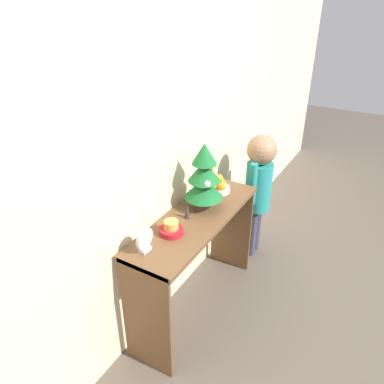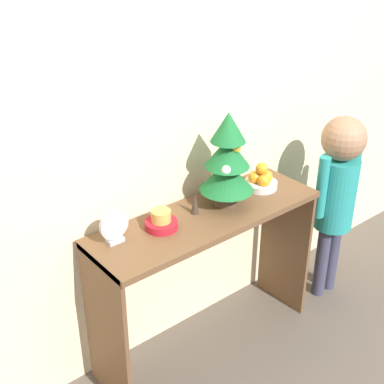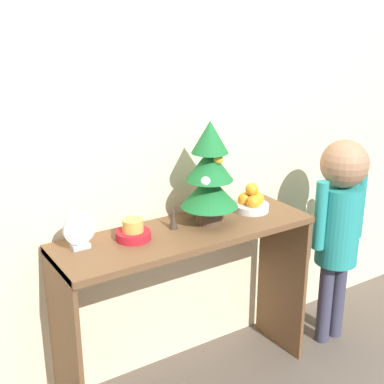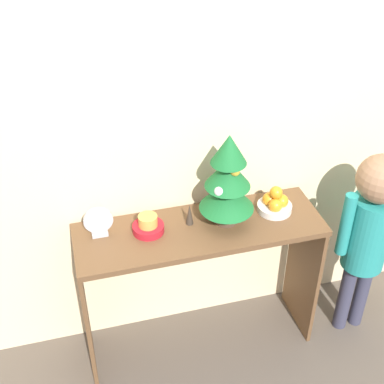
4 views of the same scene
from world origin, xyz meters
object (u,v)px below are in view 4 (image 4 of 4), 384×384
(mini_tree, at_px, (228,181))
(singing_bowl, at_px, (148,226))
(fruit_bowl, at_px, (275,203))
(child_figure, at_px, (371,224))
(desk_clock, at_px, (98,222))
(figurine, at_px, (190,214))

(mini_tree, distance_m, singing_bowl, 0.42)
(mini_tree, relative_size, fruit_bowl, 2.76)
(fruit_bowl, relative_size, child_figure, 0.15)
(fruit_bowl, height_order, singing_bowl, fruit_bowl)
(mini_tree, relative_size, child_figure, 0.42)
(fruit_bowl, bearing_deg, desk_clock, 177.63)
(singing_bowl, bearing_deg, child_figure, -7.55)
(fruit_bowl, xyz_separation_m, child_figure, (0.46, -0.14, -0.12))
(fruit_bowl, height_order, child_figure, child_figure)
(desk_clock, distance_m, child_figure, 1.34)
(desk_clock, bearing_deg, singing_bowl, -8.08)
(singing_bowl, xyz_separation_m, child_figure, (1.09, -0.15, -0.11))
(singing_bowl, height_order, figurine, figurine)
(fruit_bowl, distance_m, figurine, 0.43)
(singing_bowl, distance_m, child_figure, 1.11)
(singing_bowl, distance_m, figurine, 0.20)
(fruit_bowl, xyz_separation_m, figurine, (-0.43, 0.01, 0.01))
(figurine, bearing_deg, mini_tree, -8.65)
(singing_bowl, relative_size, desk_clock, 0.96)
(fruit_bowl, distance_m, desk_clock, 0.85)
(desk_clock, bearing_deg, fruit_bowl, -2.37)
(child_figure, bearing_deg, mini_tree, 170.02)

